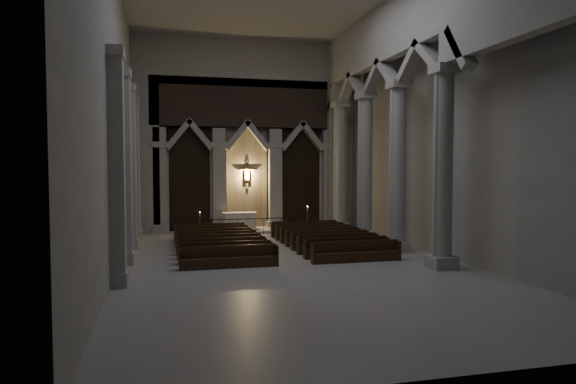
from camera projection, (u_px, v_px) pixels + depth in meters
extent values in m
plane|color=#9D9A95|center=(292.00, 263.00, 21.53)|extent=(24.00, 24.00, 0.00)
cube|color=#98968E|center=(246.00, 136.00, 32.85)|extent=(14.00, 0.10, 12.00)
cube|color=#98968E|center=(451.00, 64.00, 9.58)|extent=(14.00, 0.10, 12.00)
cube|color=#98968E|center=(115.00, 115.00, 19.54)|extent=(0.10, 24.00, 12.00)
cube|color=#98968E|center=(444.00, 123.00, 22.88)|extent=(0.10, 24.00, 12.00)
cube|color=#A5A29A|center=(160.00, 180.00, 31.22)|extent=(0.80, 0.50, 6.40)
cube|color=#A5A29A|center=(160.00, 228.00, 31.37)|extent=(1.05, 0.70, 0.50)
cube|color=#A5A29A|center=(159.00, 145.00, 31.10)|extent=(1.00, 0.65, 0.35)
cube|color=#A5A29A|center=(219.00, 180.00, 32.08)|extent=(0.80, 0.50, 6.40)
cube|color=#A5A29A|center=(219.00, 226.00, 32.23)|extent=(1.05, 0.70, 0.50)
cube|color=#A5A29A|center=(219.00, 145.00, 31.97)|extent=(1.00, 0.65, 0.35)
cube|color=#A5A29A|center=(275.00, 179.00, 32.94)|extent=(0.80, 0.50, 6.40)
cube|color=#A5A29A|center=(275.00, 225.00, 33.09)|extent=(1.05, 0.70, 0.50)
cube|color=#A5A29A|center=(275.00, 146.00, 32.83)|extent=(1.00, 0.65, 0.35)
cube|color=#A5A29A|center=(328.00, 179.00, 33.80)|extent=(0.80, 0.50, 6.40)
cube|color=#A5A29A|center=(328.00, 223.00, 33.95)|extent=(1.05, 0.70, 0.50)
cube|color=#A5A29A|center=(329.00, 146.00, 33.69)|extent=(1.00, 0.65, 0.35)
cube|color=black|center=(189.00, 175.00, 31.97)|extent=(2.60, 0.15, 7.00)
cube|color=#958060|center=(247.00, 175.00, 32.83)|extent=(2.60, 0.15, 7.00)
cube|color=black|center=(301.00, 174.00, 33.69)|extent=(2.60, 0.15, 7.00)
cube|color=black|center=(247.00, 103.00, 32.26)|extent=(12.00, 0.50, 3.00)
cube|color=#A5A29A|center=(146.00, 159.00, 30.96)|extent=(1.60, 0.50, 9.00)
cube|color=#A5A29A|center=(340.00, 159.00, 33.92)|extent=(1.60, 0.50, 9.00)
cube|color=#A5A29A|center=(247.00, 63.00, 32.13)|extent=(14.00, 0.50, 3.00)
plane|color=#FFBF72|center=(247.00, 175.00, 32.80)|extent=(1.50, 0.00, 1.50)
cube|color=brown|center=(247.00, 175.00, 32.72)|extent=(0.13, 0.08, 1.80)
cube|color=brown|center=(247.00, 169.00, 32.70)|extent=(1.10, 0.08, 0.13)
cube|color=tan|center=(247.00, 175.00, 32.66)|extent=(0.26, 0.10, 0.60)
sphere|color=tan|center=(247.00, 169.00, 32.64)|extent=(0.17, 0.17, 0.17)
cylinder|color=tan|center=(243.00, 170.00, 32.58)|extent=(0.45, 0.08, 0.08)
cylinder|color=tan|center=(251.00, 170.00, 32.70)|extent=(0.45, 0.08, 0.08)
cube|color=#A5A29A|center=(340.00, 227.00, 32.04)|extent=(1.00, 1.00, 0.50)
cylinder|color=#A5A29A|center=(340.00, 167.00, 31.84)|extent=(0.70, 0.70, 7.50)
cube|color=#A5A29A|center=(341.00, 104.00, 31.64)|extent=(0.95, 0.95, 0.35)
cube|color=#A5A29A|center=(364.00, 235.00, 28.16)|extent=(1.00, 1.00, 0.50)
cylinder|color=#A5A29A|center=(365.00, 167.00, 27.96)|extent=(0.70, 0.70, 7.50)
cube|color=#A5A29A|center=(366.00, 96.00, 27.76)|extent=(0.95, 0.95, 0.35)
cube|color=#A5A29A|center=(397.00, 246.00, 24.28)|extent=(1.00, 1.00, 0.50)
cylinder|color=#A5A29A|center=(398.00, 167.00, 24.08)|extent=(0.70, 0.70, 7.50)
cube|color=#A5A29A|center=(399.00, 85.00, 23.88)|extent=(0.95, 0.95, 0.35)
cube|color=#A5A29A|center=(442.00, 262.00, 20.40)|extent=(1.00, 1.00, 0.50)
cylinder|color=#A5A29A|center=(443.00, 168.00, 20.21)|extent=(0.70, 0.70, 7.50)
cube|color=#A5A29A|center=(445.00, 69.00, 20.00)|extent=(0.95, 0.95, 0.35)
cube|color=#A5A29A|center=(415.00, 16.00, 22.28)|extent=(0.55, 24.00, 2.80)
cube|color=#A5A29A|center=(330.00, 158.00, 33.65)|extent=(0.55, 1.20, 9.20)
cube|color=#A5A29A|center=(136.00, 233.00, 29.11)|extent=(0.60, 1.00, 0.50)
cube|color=#A5A29A|center=(135.00, 167.00, 28.91)|extent=(0.50, 0.80, 7.50)
cube|color=#A5A29A|center=(134.00, 98.00, 28.71)|extent=(0.60, 1.00, 0.35)
cube|color=#A5A29A|center=(132.00, 243.00, 25.23)|extent=(0.60, 1.00, 0.50)
cube|color=#A5A29A|center=(131.00, 167.00, 25.04)|extent=(0.50, 0.80, 7.50)
cube|color=#A5A29A|center=(129.00, 88.00, 24.83)|extent=(0.60, 1.00, 0.35)
cube|color=#A5A29A|center=(127.00, 258.00, 21.35)|extent=(0.60, 1.00, 0.50)
cube|color=#A5A29A|center=(125.00, 168.00, 21.16)|extent=(0.50, 0.80, 7.50)
cube|color=#A5A29A|center=(123.00, 73.00, 20.96)|extent=(0.60, 1.00, 0.35)
cube|color=#A5A29A|center=(119.00, 278.00, 17.47)|extent=(0.60, 1.00, 0.50)
cube|color=#A5A29A|center=(117.00, 168.00, 17.28)|extent=(0.50, 0.80, 7.50)
cube|color=#A5A29A|center=(115.00, 53.00, 17.08)|extent=(0.60, 1.00, 0.35)
cube|color=#A5A29A|center=(250.00, 230.00, 31.80)|extent=(8.50, 2.60, 0.15)
cube|color=beige|center=(239.00, 221.00, 31.65)|extent=(1.89, 0.74, 1.00)
cube|color=white|center=(239.00, 213.00, 31.63)|extent=(2.05, 0.82, 0.04)
cube|color=black|center=(255.00, 219.00, 30.05)|extent=(5.09, 0.05, 0.05)
cube|color=black|center=(211.00, 228.00, 29.46)|extent=(0.09, 0.09, 1.02)
cube|color=black|center=(297.00, 225.00, 30.68)|extent=(0.09, 0.09, 1.02)
cylinder|color=black|center=(220.00, 228.00, 29.59)|extent=(0.02, 0.02, 0.94)
cylinder|color=black|center=(229.00, 228.00, 29.71)|extent=(0.02, 0.02, 0.94)
cylinder|color=black|center=(238.00, 227.00, 29.83)|extent=(0.02, 0.02, 0.94)
cylinder|color=black|center=(246.00, 227.00, 29.95)|extent=(0.02, 0.02, 0.94)
cylinder|color=black|center=(255.00, 227.00, 30.07)|extent=(0.02, 0.02, 0.94)
cylinder|color=black|center=(264.00, 227.00, 30.19)|extent=(0.02, 0.02, 0.94)
cylinder|color=black|center=(272.00, 226.00, 30.32)|extent=(0.02, 0.02, 0.94)
cylinder|color=black|center=(280.00, 226.00, 30.44)|extent=(0.02, 0.02, 0.94)
cylinder|color=black|center=(289.00, 226.00, 30.56)|extent=(0.02, 0.02, 0.94)
cylinder|color=#A67333|center=(200.00, 235.00, 30.06)|extent=(0.23, 0.23, 0.05)
cylinder|color=#A67333|center=(200.00, 225.00, 30.04)|extent=(0.03, 0.03, 1.10)
cylinder|color=#A67333|center=(200.00, 216.00, 30.01)|extent=(0.12, 0.12, 0.02)
cylinder|color=beige|center=(200.00, 214.00, 30.00)|extent=(0.05, 0.05, 0.19)
sphere|color=#FFCE59|center=(200.00, 212.00, 30.00)|extent=(0.04, 0.04, 0.04)
cylinder|color=#A67333|center=(308.00, 231.00, 31.89)|extent=(0.27, 0.27, 0.06)
cylinder|color=#A67333|center=(308.00, 221.00, 31.86)|extent=(0.04, 0.04, 1.27)
cylinder|color=#A67333|center=(308.00, 210.00, 31.83)|extent=(0.13, 0.13, 0.02)
cylinder|color=beige|center=(308.00, 208.00, 31.82)|extent=(0.05, 0.05, 0.22)
sphere|color=#FFCE59|center=(308.00, 206.00, 31.81)|extent=(0.05, 0.05, 0.05)
cube|color=black|center=(211.00, 236.00, 28.30)|extent=(3.89, 0.37, 0.42)
cube|color=black|center=(210.00, 227.00, 28.45)|extent=(3.89, 0.06, 0.46)
cube|color=black|center=(175.00, 233.00, 27.82)|extent=(0.06, 0.42, 0.83)
cube|color=black|center=(246.00, 231.00, 28.75)|extent=(0.06, 0.42, 0.83)
cube|color=black|center=(305.00, 233.00, 29.59)|extent=(3.89, 0.37, 0.42)
cube|color=black|center=(304.00, 225.00, 29.74)|extent=(3.89, 0.06, 0.46)
cube|color=black|center=(272.00, 230.00, 29.11)|extent=(0.06, 0.42, 0.83)
cube|color=black|center=(337.00, 228.00, 30.04)|extent=(0.06, 0.42, 0.83)
cube|color=black|center=(213.00, 239.00, 27.18)|extent=(3.89, 0.37, 0.42)
cube|color=black|center=(212.00, 230.00, 27.32)|extent=(3.89, 0.06, 0.46)
cube|color=black|center=(175.00, 236.00, 26.70)|extent=(0.06, 0.42, 0.83)
cube|color=black|center=(249.00, 234.00, 27.63)|extent=(0.06, 0.42, 0.83)
cube|color=black|center=(310.00, 235.00, 28.47)|extent=(3.89, 0.37, 0.42)
cube|color=black|center=(310.00, 227.00, 28.61)|extent=(3.89, 0.06, 0.46)
cube|color=black|center=(276.00, 233.00, 27.99)|extent=(0.06, 0.42, 0.83)
cube|color=black|center=(343.00, 230.00, 28.92)|extent=(0.06, 0.42, 0.83)
cube|color=black|center=(215.00, 242.00, 26.06)|extent=(3.89, 0.37, 0.42)
cube|color=black|center=(214.00, 233.00, 26.20)|extent=(3.89, 0.06, 0.46)
cube|color=black|center=(176.00, 239.00, 25.58)|extent=(0.06, 0.42, 0.83)
cube|color=black|center=(253.00, 236.00, 26.51)|extent=(0.06, 0.42, 0.83)
cube|color=black|center=(316.00, 238.00, 27.35)|extent=(3.89, 0.37, 0.42)
cube|color=black|center=(316.00, 230.00, 27.49)|extent=(3.89, 0.06, 0.46)
cube|color=black|center=(281.00, 235.00, 26.87)|extent=(0.06, 0.42, 0.83)
cube|color=black|center=(351.00, 233.00, 27.80)|extent=(0.06, 0.42, 0.83)
cube|color=black|center=(217.00, 245.00, 24.93)|extent=(3.89, 0.37, 0.42)
cube|color=black|center=(217.00, 236.00, 25.08)|extent=(3.89, 0.06, 0.46)
cube|color=black|center=(176.00, 242.00, 24.46)|extent=(0.06, 0.42, 0.83)
cube|color=black|center=(257.00, 240.00, 25.39)|extent=(0.06, 0.42, 0.83)
cube|color=black|center=(323.00, 241.00, 26.23)|extent=(3.89, 0.37, 0.42)
cube|color=black|center=(322.00, 232.00, 26.37)|extent=(3.89, 0.06, 0.46)
cube|color=black|center=(286.00, 239.00, 25.75)|extent=(0.06, 0.42, 0.83)
cube|color=black|center=(359.00, 236.00, 26.68)|extent=(0.06, 0.42, 0.83)
cube|color=black|center=(220.00, 249.00, 23.81)|extent=(3.89, 0.37, 0.42)
cube|color=black|center=(219.00, 239.00, 23.96)|extent=(3.89, 0.06, 0.46)
cube|color=black|center=(177.00, 246.00, 23.34)|extent=(0.06, 0.42, 0.83)
cube|color=black|center=(261.00, 243.00, 24.27)|extent=(0.06, 0.42, 0.83)
cube|color=black|center=(330.00, 245.00, 25.10)|extent=(3.89, 0.37, 0.42)
cube|color=black|center=(329.00, 235.00, 25.25)|extent=(3.89, 0.06, 0.46)
cube|color=black|center=(292.00, 242.00, 24.63)|extent=(0.06, 0.42, 0.83)
cube|color=black|center=(367.00, 239.00, 25.56)|extent=(0.06, 0.42, 0.83)
cube|color=black|center=(223.00, 253.00, 22.69)|extent=(3.89, 0.37, 0.42)
cube|color=black|center=(222.00, 243.00, 22.84)|extent=(3.89, 0.06, 0.46)
cube|color=black|center=(178.00, 250.00, 22.22)|extent=(0.06, 0.42, 0.83)
cube|color=black|center=(266.00, 247.00, 23.15)|extent=(0.06, 0.42, 0.83)
cube|color=black|center=(338.00, 248.00, 23.98)|extent=(3.89, 0.37, 0.42)
cube|color=black|center=(337.00, 239.00, 24.13)|extent=(3.89, 0.06, 0.46)
cube|color=black|center=(298.00, 246.00, 23.51)|extent=(0.06, 0.42, 0.83)
cube|color=black|center=(377.00, 242.00, 24.44)|extent=(0.06, 0.42, 0.83)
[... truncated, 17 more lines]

